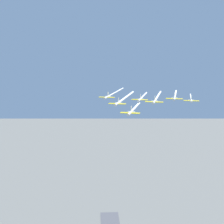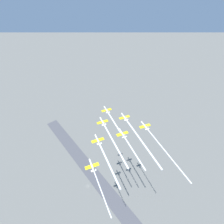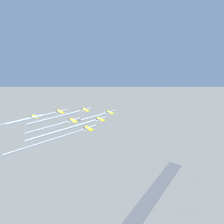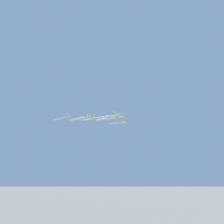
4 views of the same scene
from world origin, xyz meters
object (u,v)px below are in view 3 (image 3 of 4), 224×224
Objects in this scene: jet_4 at (74,120)px; jet_1 at (86,110)px; jet_6 at (35,117)px; jet_2 at (101,119)px; jet_0 at (110,112)px; jet_3 at (61,111)px; jet_5 at (89,128)px.

jet_1 is at bearing 120.47° from jet_4.
jet_2 is at bearing 40.36° from jet_6.
jet_4 reaches higher than jet_6.
jet_0 is 21.00m from jet_2.
jet_1 reaches higher than jet_0.
jet_4 is (6.80, 20.11, -1.29)m from jet_3.
jet_1 reaches higher than jet_3.
jet_2 is 1.00× the size of jet_6.
jet_0 reaches higher than jet_6.
jet_0 is 41.98m from jet_3.
jet_3 reaches higher than jet_0.
jet_6 is at bearing -120.47° from jet_3.
jet_2 is (6.80, 20.11, -1.78)m from jet_1.
jet_4 is 36.67m from jet_6.
jet_5 is (13.59, 40.22, -0.38)m from jet_3.
jet_1 is at bearing 59.53° from jet_6.
jet_3 is 21.27m from jet_4.
jet_2 is at bearing 120.47° from jet_5.
jet_1 is 1.00× the size of jet_3.
jet_3 is 1.00× the size of jet_6.
jet_5 is at bearing 18.78° from jet_6.
jet_3 is at bearing 180.00° from jet_4.
jet_2 is 36.63m from jet_3.
jet_2 is 1.00× the size of jet_4.
jet_3 reaches higher than jet_2.
jet_0 is 62.80m from jet_6.
jet_4 reaches higher than jet_0.
jet_6 is (27.39, -31.67, -3.85)m from jet_1.
jet_2 is at bearing -0.00° from jet_1.
jet_1 is at bearing -120.47° from jet_0.
jet_4 is 1.00× the size of jet_6.
jet_0 is at bearing 120.47° from jet_2.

